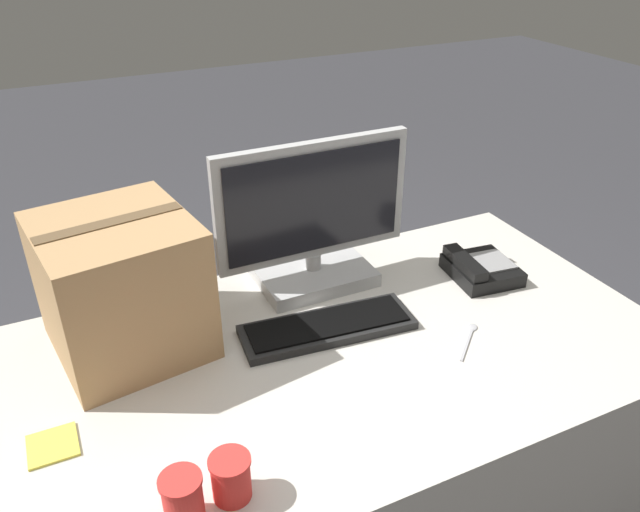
{
  "coord_description": "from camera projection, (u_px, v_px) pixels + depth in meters",
  "views": [
    {
      "loc": [
        -0.48,
        -1.08,
        1.68
      ],
      "look_at": [
        0.12,
        0.19,
        0.87
      ],
      "focal_mm": 35.0,
      "sensor_mm": 36.0,
      "label": 1
    }
  ],
  "objects": [
    {
      "name": "sticky_note_pad",
      "position": [
        53.0,
        445.0,
        1.25
      ],
      "size": [
        0.1,
        0.1,
        0.01
      ],
      "color": "#E5DB4C",
      "rests_on": "office_desk"
    },
    {
      "name": "keyboard",
      "position": [
        328.0,
        327.0,
        1.59
      ],
      "size": [
        0.46,
        0.19,
        0.03
      ],
      "rotation": [
        0.0,
        0.0,
        -0.09
      ],
      "color": "black",
      "rests_on": "office_desk"
    },
    {
      "name": "office_desk",
      "position": [
        310.0,
        461.0,
        1.69
      ],
      "size": [
        1.8,
        0.9,
        0.72
      ],
      "color": "beige",
      "rests_on": "ground_plane"
    },
    {
      "name": "cardboard_box",
      "position": [
        122.0,
        286.0,
        1.46
      ],
      "size": [
        0.38,
        0.4,
        0.34
      ],
      "rotation": [
        0.0,
        0.0,
        0.15
      ],
      "color": "tan",
      "rests_on": "office_desk"
    },
    {
      "name": "paper_cup_left",
      "position": [
        183.0,
        499.0,
        1.08
      ],
      "size": [
        0.08,
        0.08,
        0.1
      ],
      "color": "red",
      "rests_on": "office_desk"
    },
    {
      "name": "spoon",
      "position": [
        470.0,
        336.0,
        1.57
      ],
      "size": [
        0.13,
        0.12,
        0.0
      ],
      "rotation": [
        0.0,
        0.0,
        0.73
      ],
      "color": "#B2B2B7",
      "rests_on": "office_desk"
    },
    {
      "name": "paper_cup_right",
      "position": [
        231.0,
        477.0,
        1.13
      ],
      "size": [
        0.08,
        0.08,
        0.09
      ],
      "color": "red",
      "rests_on": "office_desk"
    },
    {
      "name": "monitor",
      "position": [
        313.0,
        226.0,
        1.72
      ],
      "size": [
        0.55,
        0.23,
        0.42
      ],
      "color": "#B7B7B7",
      "rests_on": "office_desk"
    },
    {
      "name": "desk_phone",
      "position": [
        480.0,
        269.0,
        1.81
      ],
      "size": [
        0.2,
        0.21,
        0.07
      ],
      "rotation": [
        0.0,
        0.0,
        -0.11
      ],
      "color": "black",
      "rests_on": "office_desk"
    }
  ]
}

